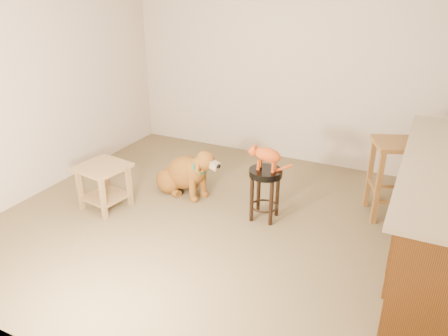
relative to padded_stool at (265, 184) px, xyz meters
The scene contains 8 objects.
floor 0.60m from the padded_stool, 137.41° to the right, with size 4.50×4.00×0.01m, color brown.
room_shell 1.36m from the padded_stool, 137.41° to the right, with size 4.54×4.04×2.62m.
cabinet_run 1.61m from the padded_stool, ahead, with size 0.70×2.56×0.94m.
padded_stool is the anchor object (origin of this frame).
wood_stool 1.31m from the padded_stool, 28.91° to the left, with size 0.58×0.58×0.83m.
side_table 1.73m from the padded_stool, 162.29° to the right, with size 0.55×0.55×0.50m.
golden_retriever 1.05m from the padded_stool, behind, with size 0.98×0.59×0.65m.
tabby_kitten 0.32m from the padded_stool, behind, with size 0.46×0.18×0.29m.
Camera 1 is at (1.69, -3.45, 2.35)m, focal length 35.00 mm.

